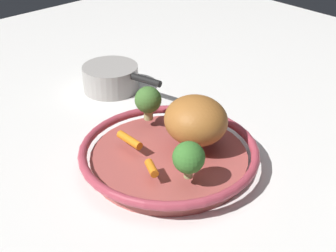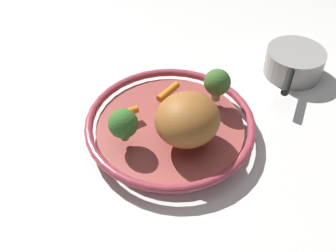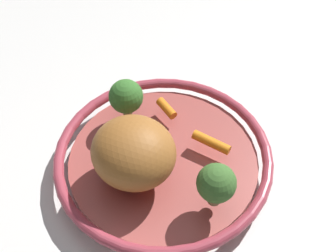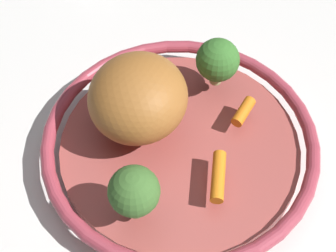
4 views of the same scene
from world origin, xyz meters
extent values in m
plane|color=silver|center=(0.00, 0.00, 0.00)|extent=(2.04, 2.04, 0.00)
cylinder|color=#A84C47|center=(0.00, 0.00, 0.01)|extent=(0.30, 0.30, 0.03)
torus|color=#A83B4A|center=(0.00, 0.00, 0.03)|extent=(0.34, 0.34, 0.02)
ellipsoid|color=#A3622A|center=(-0.02, -0.05, 0.09)|extent=(0.14, 0.13, 0.09)
cylinder|color=orange|center=(0.06, 0.05, 0.05)|extent=(0.06, 0.02, 0.02)
cylinder|color=orange|center=(-0.04, 0.08, 0.05)|extent=(0.04, 0.03, 0.02)
cylinder|color=#9BA666|center=(-0.09, 0.04, 0.05)|extent=(0.02, 0.02, 0.02)
sphere|color=#38712B|center=(-0.09, 0.04, 0.08)|extent=(0.06, 0.06, 0.06)
cylinder|color=tan|center=(0.11, -0.04, 0.05)|extent=(0.02, 0.02, 0.02)
sphere|color=#3F6B2D|center=(0.11, -0.04, 0.09)|extent=(0.05, 0.05, 0.05)
camera|label=1|loc=(-0.57, 0.52, 0.55)|focal=53.03mm
camera|label=2|loc=(-0.46, -0.33, 0.60)|focal=43.12mm
camera|label=3|loc=(0.21, -0.34, 0.56)|focal=45.88mm
camera|label=4|loc=(0.35, 0.02, 0.52)|focal=52.63mm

